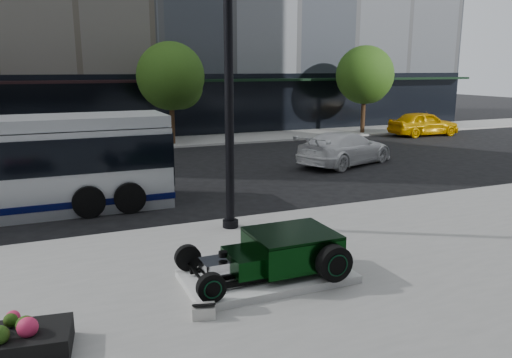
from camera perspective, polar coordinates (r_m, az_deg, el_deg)
name	(u,v)px	position (r m, az deg, el deg)	size (l,w,h in m)	color
ground	(238,202)	(16.68, -2.08, -2.60)	(120.00, 120.00, 0.00)	black
sidewalk_far	(152,143)	(29.91, -11.78, 4.04)	(70.00, 4.00, 0.12)	gray
street_trees	(173,79)	(28.95, -9.48, 11.23)	(29.80, 3.80, 5.70)	black
display_plinth	(267,276)	(10.40, 1.29, -11.05)	(3.40, 1.80, 0.15)	silver
hot_rod	(282,251)	(10.35, 3.01, -8.20)	(3.22, 2.00, 0.81)	black
info_plaque	(204,310)	(9.01, -6.00, -14.70)	(0.47, 0.40, 0.31)	silver
lamppost	(229,93)	(13.04, -3.11, 9.83)	(0.43, 0.43, 7.84)	black
flower_planter	(6,343)	(8.71, -26.68, -16.39)	(1.97, 1.17, 0.60)	black
white_sedan	(345,148)	(23.31, 10.16, 3.50)	(2.14, 5.27, 1.53)	white
yellow_taxi	(423,124)	(34.71, 18.60, 6.03)	(1.89, 4.70, 1.60)	#DC9E01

